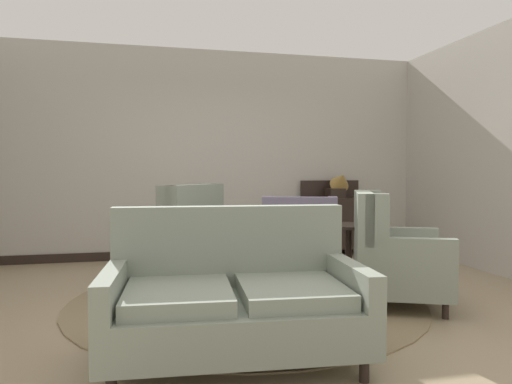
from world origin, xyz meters
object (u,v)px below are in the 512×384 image
at_px(coffee_table, 274,259).
at_px(settee, 234,299).
at_px(armchair_beside_settee, 391,257).
at_px(sideboard, 334,222).
at_px(gramophone, 340,184).
at_px(armchair_far_left, 178,244).
at_px(armchair_near_window, 301,242).
at_px(porcelain_vase, 272,235).
at_px(side_table, 349,250).

relative_size(coffee_table, settee, 0.55).
distance_m(armchair_beside_settee, sideboard, 2.68).
bearing_deg(armchair_beside_settee, gramophone, 10.03).
height_order(armchair_far_left, armchair_beside_settee, armchair_far_left).
xyz_separation_m(coffee_table, armchair_beside_settee, (1.03, -0.32, 0.02)).
xyz_separation_m(armchair_near_window, sideboard, (0.98, 1.34, 0.07)).
bearing_deg(coffee_table, settee, -116.31).
bearing_deg(gramophone, porcelain_vase, -126.26).
bearing_deg(porcelain_vase, armchair_beside_settee, -16.98).
bearing_deg(gramophone, armchair_beside_settee, -102.82).
relative_size(armchair_far_left, armchair_beside_settee, 1.07).
distance_m(coffee_table, settee, 1.37).
bearing_deg(armchair_beside_settee, settee, 142.02).
xyz_separation_m(porcelain_vase, armchair_far_left, (-0.81, 0.85, -0.19)).
height_order(settee, side_table, settee).
distance_m(coffee_table, side_table, 0.94).
bearing_deg(armchair_far_left, coffee_table, 85.60).
height_order(porcelain_vase, gramophone, gramophone).
distance_m(settee, armchair_beside_settee, 1.88).
relative_size(armchair_far_left, sideboard, 1.07).
bearing_deg(sideboard, settee, -121.59).
xyz_separation_m(settee, armchair_far_left, (-0.22, 2.09, 0.05)).
height_order(coffee_table, armchair_near_window, armchair_near_window).
distance_m(porcelain_vase, gramophone, 2.78).
distance_m(coffee_table, armchair_far_left, 1.19).
xyz_separation_m(side_table, gramophone, (0.72, 1.93, 0.64)).
bearing_deg(armchair_near_window, gramophone, -107.82).
distance_m(settee, gramophone, 4.16).
bearing_deg(armchair_far_left, armchair_near_window, 136.01).
height_order(sideboard, gramophone, gramophone).
xyz_separation_m(armchair_far_left, armchair_beside_settee, (1.86, -1.17, -0.01)).
distance_m(sideboard, gramophone, 0.58).
xyz_separation_m(coffee_table, sideboard, (1.57, 2.31, 0.07)).
relative_size(side_table, gramophone, 1.50).
xyz_separation_m(porcelain_vase, side_table, (0.90, 0.29, -0.23)).
xyz_separation_m(coffee_table, porcelain_vase, (-0.02, 0.01, 0.23)).
bearing_deg(armchair_near_window, armchair_far_left, 25.63).
bearing_deg(gramophone, coffee_table, -125.90).
xyz_separation_m(settee, gramophone, (2.22, 3.46, 0.66)).
distance_m(coffee_table, armchair_beside_settee, 1.08).
bearing_deg(armchair_beside_settee, porcelain_vase, 95.86).
bearing_deg(gramophone, armchair_far_left, -150.73).
height_order(settee, armchair_far_left, armchair_far_left).
height_order(armchair_near_window, armchair_far_left, armchair_far_left).
bearing_deg(sideboard, armchair_beside_settee, -101.53).
relative_size(coffee_table, sideboard, 0.85).
distance_m(coffee_table, gramophone, 2.82).
bearing_deg(settee, side_table, 50.04).
xyz_separation_m(armchair_near_window, armchair_beside_settee, (0.45, -1.28, 0.03)).
bearing_deg(armchair_near_window, side_table, 135.31).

